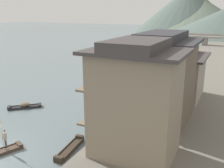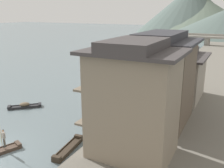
{
  "view_description": "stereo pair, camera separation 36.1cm",
  "coord_description": "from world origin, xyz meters",
  "px_view_note": "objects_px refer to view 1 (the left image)",
  "views": [
    {
      "loc": [
        16.89,
        -12.6,
        11.55
      ],
      "look_at": [
        2.4,
        16.56,
        2.05
      ],
      "focal_mm": 40.21,
      "sensor_mm": 36.0,
      "label": 1
    },
    {
      "loc": [
        17.21,
        -12.44,
        11.55
      ],
      "look_at": [
        2.4,
        16.56,
        2.05
      ],
      "focal_mm": 40.21,
      "sensor_mm": 36.0,
      "label": 2
    }
  ],
  "objects_px": {
    "boat_moored_nearest": "(167,72)",
    "house_waterfront_second": "(160,78)",
    "house_waterfront_nearest": "(135,100)",
    "boat_moored_third": "(108,116)",
    "stone_bridge": "(182,38)",
    "house_waterfront_tall": "(177,74)",
    "boat_moored_second": "(158,61)",
    "boat_moored_far": "(144,91)",
    "boat_midriver_upstream": "(172,52)",
    "boat_midriver_drifting": "(25,106)",
    "boat_crossing_west": "(70,149)",
    "boatman_person": "(5,137)",
    "boat_upstream_distant": "(184,57)"
  },
  "relations": [
    {
      "from": "boat_moored_second",
      "to": "boat_moored_third",
      "type": "height_order",
      "value": "boat_moored_second"
    },
    {
      "from": "boat_midriver_drifting",
      "to": "boat_midriver_upstream",
      "type": "xyz_separation_m",
      "value": [
        6.19,
        50.81,
        0.03
      ]
    },
    {
      "from": "boat_midriver_drifting",
      "to": "boat_moored_third",
      "type": "bearing_deg",
      "value": 11.66
    },
    {
      "from": "boat_moored_third",
      "to": "house_waterfront_nearest",
      "type": "relative_size",
      "value": 0.45
    },
    {
      "from": "boat_crossing_west",
      "to": "stone_bridge",
      "type": "xyz_separation_m",
      "value": [
        -5.16,
        71.36,
        2.73
      ]
    },
    {
      "from": "boatman_person",
      "to": "stone_bridge",
      "type": "xyz_separation_m",
      "value": [
        -0.37,
        73.89,
        1.48
      ]
    },
    {
      "from": "boat_moored_second",
      "to": "boat_moored_far",
      "type": "relative_size",
      "value": 0.79
    },
    {
      "from": "boat_moored_nearest",
      "to": "boat_upstream_distant",
      "type": "xyz_separation_m",
      "value": [
        -0.45,
        18.63,
        0.09
      ]
    },
    {
      "from": "house_waterfront_tall",
      "to": "stone_bridge",
      "type": "distance_m",
      "value": 56.74
    },
    {
      "from": "house_waterfront_tall",
      "to": "house_waterfront_second",
      "type": "bearing_deg",
      "value": -90.28
    },
    {
      "from": "house_waterfront_second",
      "to": "house_waterfront_tall",
      "type": "distance_m",
      "value": 7.99
    },
    {
      "from": "boat_moored_nearest",
      "to": "house_waterfront_second",
      "type": "bearing_deg",
      "value": -77.88
    },
    {
      "from": "boat_moored_second",
      "to": "boat_upstream_distant",
      "type": "height_order",
      "value": "boat_moored_second"
    },
    {
      "from": "boat_moored_third",
      "to": "stone_bridge",
      "type": "bearing_deg",
      "value": 94.37
    },
    {
      "from": "boat_moored_far",
      "to": "house_waterfront_tall",
      "type": "height_order",
      "value": "house_waterfront_tall"
    },
    {
      "from": "boat_crossing_west",
      "to": "house_waterfront_nearest",
      "type": "relative_size",
      "value": 0.47
    },
    {
      "from": "boat_moored_third",
      "to": "stone_bridge",
      "type": "distance_m",
      "value": 63.78
    },
    {
      "from": "boat_moored_second",
      "to": "house_waterfront_nearest",
      "type": "height_order",
      "value": "house_waterfront_nearest"
    },
    {
      "from": "boat_moored_far",
      "to": "house_waterfront_nearest",
      "type": "relative_size",
      "value": 0.54
    },
    {
      "from": "boat_moored_third",
      "to": "boat_crossing_west",
      "type": "height_order",
      "value": "boat_crossing_west"
    },
    {
      "from": "boatman_person",
      "to": "house_waterfront_tall",
      "type": "bearing_deg",
      "value": 60.55
    },
    {
      "from": "boat_moored_second",
      "to": "boat_midriver_drifting",
      "type": "xyz_separation_m",
      "value": [
        -6.65,
        -35.21,
        -0.02
      ]
    },
    {
      "from": "boat_moored_nearest",
      "to": "house_waterfront_second",
      "type": "height_order",
      "value": "house_waterfront_second"
    },
    {
      "from": "boat_crossing_west",
      "to": "boat_moored_third",
      "type": "bearing_deg",
      "value": 92.21
    },
    {
      "from": "boat_midriver_upstream",
      "to": "house_waterfront_nearest",
      "type": "bearing_deg",
      "value": -79.61
    },
    {
      "from": "boat_moored_far",
      "to": "boat_moored_nearest",
      "type": "bearing_deg",
      "value": 89.58
    },
    {
      "from": "house_waterfront_nearest",
      "to": "boat_moored_third",
      "type": "bearing_deg",
      "value": 129.68
    },
    {
      "from": "boat_moored_second",
      "to": "boat_moored_third",
      "type": "relative_size",
      "value": 0.94
    },
    {
      "from": "boat_moored_second",
      "to": "boat_upstream_distant",
      "type": "relative_size",
      "value": 0.87
    },
    {
      "from": "house_waterfront_tall",
      "to": "boatman_person",
      "type": "bearing_deg",
      "value": -119.45
    },
    {
      "from": "boat_moored_third",
      "to": "boat_crossing_west",
      "type": "bearing_deg",
      "value": -87.79
    },
    {
      "from": "boat_moored_far",
      "to": "house_waterfront_second",
      "type": "bearing_deg",
      "value": -63.3
    },
    {
      "from": "boat_midriver_drifting",
      "to": "boat_upstream_distant",
      "type": "bearing_deg",
      "value": 76.39
    },
    {
      "from": "boat_moored_third",
      "to": "boat_midriver_drifting",
      "type": "height_order",
      "value": "boat_midriver_drifting"
    },
    {
      "from": "boat_moored_second",
      "to": "house_waterfront_nearest",
      "type": "xyz_separation_m",
      "value": [
        9.76,
        -40.1,
        4.99
      ]
    },
    {
      "from": "house_waterfront_second",
      "to": "house_waterfront_nearest",
      "type": "bearing_deg",
      "value": -88.96
    },
    {
      "from": "boat_moored_nearest",
      "to": "house_waterfront_nearest",
      "type": "bearing_deg",
      "value": -80.36
    },
    {
      "from": "house_waterfront_nearest",
      "to": "stone_bridge",
      "type": "xyz_separation_m",
      "value": [
        -10.72,
        70.61,
        -2.34
      ]
    },
    {
      "from": "boat_moored_nearest",
      "to": "boat_moored_far",
      "type": "xyz_separation_m",
      "value": [
        -0.1,
        -13.36,
        0.08
      ]
    },
    {
      "from": "boat_midriver_upstream",
      "to": "boat_upstream_distant",
      "type": "height_order",
      "value": "boat_midriver_upstream"
    },
    {
      "from": "boat_crossing_west",
      "to": "house_waterfront_second",
      "type": "xyz_separation_m",
      "value": [
        5.43,
        7.76,
        5.06
      ]
    },
    {
      "from": "boat_upstream_distant",
      "to": "house_waterfront_nearest",
      "type": "relative_size",
      "value": 0.48
    },
    {
      "from": "boat_crossing_west",
      "to": "stone_bridge",
      "type": "distance_m",
      "value": 71.6
    },
    {
      "from": "boat_moored_third",
      "to": "stone_bridge",
      "type": "relative_size",
      "value": 0.16
    },
    {
      "from": "boatman_person",
      "to": "boat_moored_third",
      "type": "xyz_separation_m",
      "value": [
        4.49,
        10.36,
        -1.27
      ]
    },
    {
      "from": "boat_moored_nearest",
      "to": "boat_midriver_upstream",
      "type": "relative_size",
      "value": 1.11
    },
    {
      "from": "boat_upstream_distant",
      "to": "house_waterfront_tall",
      "type": "distance_m",
      "value": 35.06
    },
    {
      "from": "boat_moored_far",
      "to": "stone_bridge",
      "type": "relative_size",
      "value": 0.19
    },
    {
      "from": "boatman_person",
      "to": "boat_moored_nearest",
      "type": "distance_m",
      "value": 34.37
    },
    {
      "from": "boat_moored_far",
      "to": "boat_upstream_distant",
      "type": "distance_m",
      "value": 31.99
    }
  ]
}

